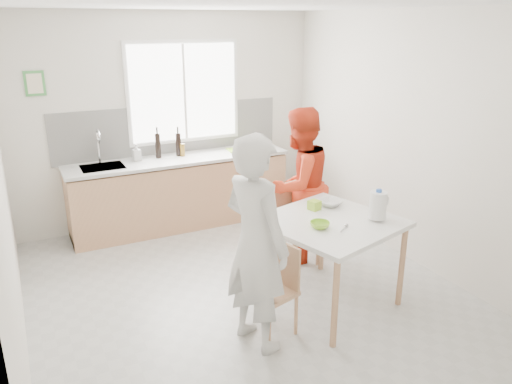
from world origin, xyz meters
TOP-DOWN VIEW (x-y plane):
  - ground at (0.00, 0.00)m, footprint 4.50×4.50m
  - room_shell at (0.00, 0.00)m, footprint 4.50×4.50m
  - window at (0.20, 2.23)m, footprint 1.50×0.06m
  - backsplash at (0.00, 2.24)m, footprint 3.00×0.02m
  - picture_frame at (-1.55, 2.23)m, footprint 0.22×0.03m
  - kitchen_counter at (-0.00, 1.95)m, footprint 2.84×0.64m
  - dining_table at (0.62, -0.53)m, footprint 1.36×1.36m
  - chair_left at (-0.05, -0.71)m, footprint 0.46×0.46m
  - chair_far at (0.73, 0.35)m, footprint 0.51×0.51m
  - person_white at (-0.26, -0.77)m, footprint 0.59×0.75m
  - person_red at (0.87, 0.44)m, footprint 0.98×0.85m
  - bowl_green at (0.44, -0.63)m, footprint 0.22×0.22m
  - bowl_white at (0.84, -0.21)m, footprint 0.29×0.29m
  - milk_jug at (1.00, -0.71)m, footprint 0.22×0.16m
  - green_box at (0.64, -0.23)m, footprint 0.12×0.12m
  - spoon at (0.60, -0.76)m, footprint 0.14×0.10m
  - cutting_board at (0.87, 1.95)m, footprint 0.37×0.28m
  - wine_bottle_a at (-0.23, 2.05)m, footprint 0.07×0.07m
  - wine_bottle_b at (0.03, 2.04)m, footprint 0.07×0.07m
  - jar_amber at (0.07, 2.01)m, footprint 0.06×0.06m
  - soap_bottle at (-0.51, 2.05)m, footprint 0.10×0.10m

SIDE VIEW (x-z plane):
  - ground at x=0.00m, z-range 0.00..0.00m
  - kitchen_counter at x=0.00m, z-range -0.27..1.10m
  - chair_left at x=-0.05m, z-range 0.04..0.84m
  - chair_far at x=0.73m, z-range 0.05..0.95m
  - dining_table at x=0.62m, z-range 0.34..1.19m
  - person_red at x=0.87m, z-range 0.00..1.72m
  - spoon at x=0.60m, z-range 0.85..0.87m
  - bowl_green at x=0.44m, z-range 0.85..0.90m
  - bowl_white at x=0.84m, z-range 0.85..0.91m
  - green_box at x=0.64m, z-range 0.85..0.94m
  - person_white at x=-0.26m, z-range 0.00..1.80m
  - cutting_board at x=0.87m, z-range 0.92..0.93m
  - milk_jug at x=1.00m, z-range 0.86..1.13m
  - jar_amber at x=0.07m, z-range 0.92..1.08m
  - soap_bottle at x=-0.51m, z-range 0.92..1.13m
  - wine_bottle_b at x=0.03m, z-range 0.92..1.22m
  - wine_bottle_a at x=-0.23m, z-range 0.92..1.24m
  - backsplash at x=0.00m, z-range 0.90..1.55m
  - room_shell at x=0.00m, z-range -0.61..3.89m
  - window at x=0.20m, z-range 1.05..2.35m
  - picture_frame at x=-1.55m, z-range 1.76..2.04m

